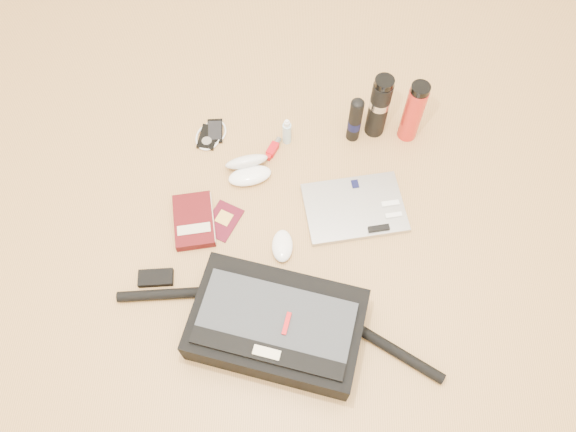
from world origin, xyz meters
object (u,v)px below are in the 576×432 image
at_px(laptop, 355,208).
at_px(thermos_black, 379,106).
at_px(thermos_red, 413,112).
at_px(messenger_bag, 276,325).
at_px(book, 194,221).

bearing_deg(laptop, thermos_black, 65.82).
bearing_deg(thermos_red, thermos_black, 172.53).
bearing_deg(messenger_bag, thermos_black, 79.37).
bearing_deg(thermos_black, book, -146.70).
bearing_deg(thermos_red, laptop, -121.55).
relative_size(laptop, book, 1.70).
bearing_deg(thermos_black, messenger_bag, -113.17).
distance_m(thermos_black, thermos_red, 0.12).
distance_m(messenger_bag, thermos_black, 0.84).
relative_size(laptop, thermos_black, 1.36).
relative_size(messenger_bag, laptop, 2.72).
relative_size(laptop, thermos_red, 1.41).
bearing_deg(thermos_black, laptop, -103.12).
bearing_deg(book, thermos_black, 22.67).
bearing_deg(book, thermos_red, 17.28).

